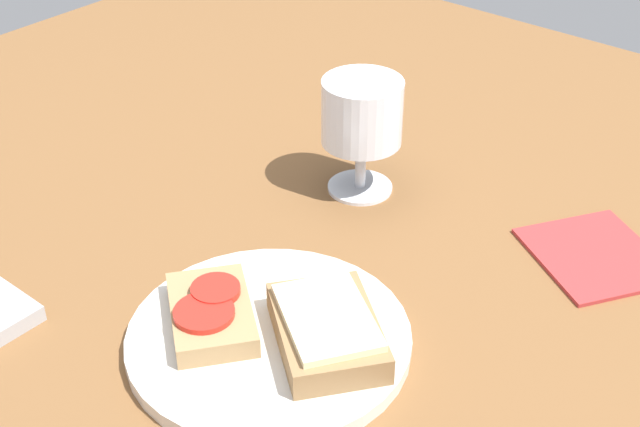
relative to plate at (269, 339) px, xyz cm
name	(u,v)px	position (x,y,z in cm)	size (l,w,h in cm)	color
wooden_table	(281,291)	(7.37, 5.29, -2.15)	(140.00, 140.00, 3.00)	brown
plate	(269,339)	(0.00, 0.00, 0.00)	(23.68, 23.68, 1.30)	silver
sandwich_with_tomato	(211,312)	(-2.11, 4.53, 1.81)	(11.50, 12.18, 2.57)	#A88456
sandwich_with_cheese	(327,329)	(2.11, -4.50, 2.13)	(13.29, 13.98, 3.11)	#937047
wine_glass	(362,117)	(24.21, 9.17, 7.93)	(8.28, 8.28, 12.51)	white
napkin	(595,255)	(28.87, -15.43, -0.45)	(11.14, 12.31, 0.40)	#B23333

